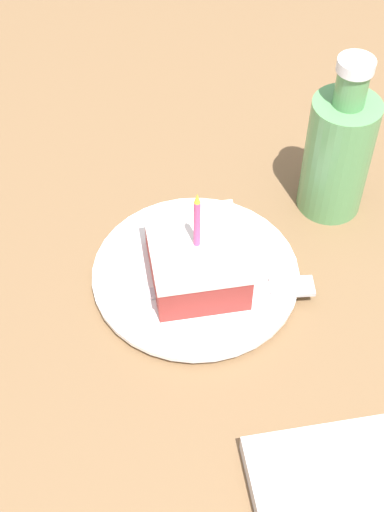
% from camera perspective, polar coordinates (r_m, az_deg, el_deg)
% --- Properties ---
extents(ground_plane, '(2.40, 2.40, 0.04)m').
position_cam_1_polar(ground_plane, '(0.78, 0.12, -2.00)').
color(ground_plane, brown).
rests_on(ground_plane, ground).
extents(plate, '(0.22, 0.22, 0.01)m').
position_cam_1_polar(plate, '(0.75, 0.00, -1.51)').
color(plate, white).
rests_on(plate, ground_plane).
extents(cake_slice, '(0.11, 0.09, 0.12)m').
position_cam_1_polar(cake_slice, '(0.72, 0.27, -0.29)').
color(cake_slice, '#99332D').
rests_on(cake_slice, plate).
extents(fork, '(0.04, 0.17, 0.00)m').
position_cam_1_polar(fork, '(0.73, 4.21, -2.65)').
color(fork, silver).
rests_on(fork, plate).
extents(bottle, '(0.07, 0.07, 0.19)m').
position_cam_1_polar(bottle, '(0.79, 11.62, 8.18)').
color(bottle, '#599959').
rests_on(bottle, ground_plane).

